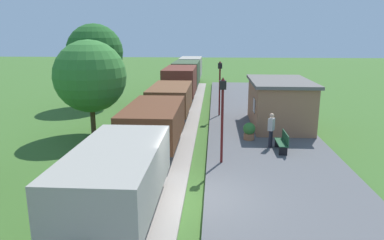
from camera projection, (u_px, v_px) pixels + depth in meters
ground_plane at (198, 203)px, 12.22m from camera, size 160.00×160.00×0.00m
platform_slab at (293, 203)px, 11.99m from camera, size 6.00×60.00×0.25m
track_ballast at (130, 200)px, 12.35m from camera, size 3.80×60.00×0.12m
rail_near at (150, 197)px, 12.28m from camera, size 0.07×60.00×0.14m
rail_far at (109, 196)px, 12.37m from camera, size 0.07×60.00×0.14m
freight_train at (178, 88)px, 27.85m from camera, size 2.50×39.20×2.72m
station_hut at (279, 103)px, 21.40m from camera, size 3.50×5.80×2.78m
bench_near_hut at (283, 142)px, 16.78m from camera, size 0.42×1.50×0.91m
bench_down_platform at (259, 103)px, 26.18m from camera, size 0.42×1.50×0.91m
person_waiting at (271, 129)px, 17.28m from camera, size 0.38×0.45×1.71m
potted_planter at (249, 131)px, 18.65m from camera, size 0.64×0.64×0.92m
lamp_post_near at (222, 105)px, 14.82m from camera, size 0.28×0.28×3.70m
lamp_post_far at (220, 78)px, 23.82m from camera, size 0.28×0.28×3.70m
tree_trackside_far at (90, 76)px, 19.72m from camera, size 4.02×4.02×5.40m
tree_field_left at (95, 52)px, 27.82m from camera, size 4.38×4.38×6.51m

